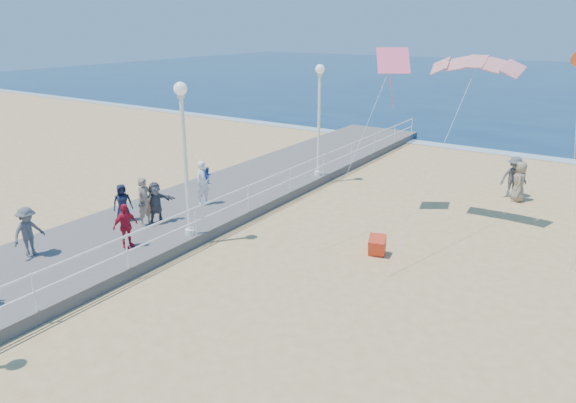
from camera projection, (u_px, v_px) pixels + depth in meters
The scene contains 19 objects.
ground at pixel (320, 284), 15.58m from camera, with size 160.00×160.00×0.00m, color tan.
ocean at pixel (570, 84), 66.81m from camera, with size 160.00×90.00×0.05m, color #0B2646.
surf_line at pixel (486, 151), 31.73m from camera, with size 160.00×1.20×0.04m, color silver.
boardwalk at pixel (149, 227), 19.42m from camera, with size 5.00×44.00×0.40m, color slate.
railing at pixel (195, 214), 17.80m from camera, with size 0.05×42.00×0.55m.
lamp_post_mid at pixel (184, 144), 17.16m from camera, with size 0.44×0.44×5.32m.
lamp_post_far at pixel (319, 109), 24.26m from camera, with size 0.44×0.44×5.32m.
woman_holding_toddler at pixel (203, 183), 20.97m from camera, with size 0.67×0.44×1.84m, color white.
toddler_held at pixel (208, 176), 20.92m from camera, with size 0.35×0.27×0.73m, color #2F44B0.
spectator_2 at pixel (28, 232), 16.30m from camera, with size 1.07×0.61×1.65m, color #545459.
spectator_3 at pixel (125, 226), 16.94m from camera, with size 0.90×0.37×1.53m, color #B71630.
spectator_4 at pixel (122, 203), 19.27m from camera, with size 0.70×0.46×1.44m, color #171D32.
spectator_5 at pixel (156, 202), 19.08m from camera, with size 1.46×0.47×1.58m, color #57585C.
spectator_6 at pixel (145, 202), 18.80m from camera, with size 0.66×0.44×1.82m, color gray.
beach_walker_a at pixel (514, 177), 23.13m from camera, with size 1.22×0.70×1.88m, color #515155.
beach_walker_c at pixel (519, 182), 22.59m from camera, with size 0.88×0.57×1.80m, color gray.
box_kite at pixel (377, 247), 17.45m from camera, with size 0.55×0.55×0.60m, color red.
kite_parafoil at pixel (476, 61), 18.25m from camera, with size 3.28×0.90×0.30m, color red, non-canonical shape.
kite_diamond_pink at pixel (393, 60), 19.58m from camera, with size 1.23×1.23×0.02m, color #FF5D7E.
Camera 1 is at (6.83, -12.13, 7.49)m, focal length 32.00 mm.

